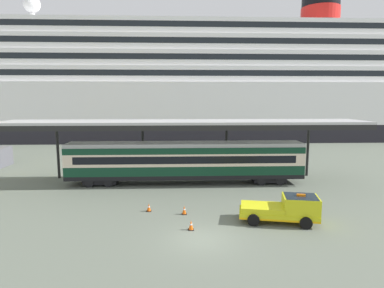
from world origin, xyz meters
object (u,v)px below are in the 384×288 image
Objects in this scene: traffic_cone_mid at (191,225)px; train_carriage at (185,161)px; traffic_cone_far at (184,210)px; service_truck at (286,208)px; cruise_ship at (255,87)px; traffic_cone_near at (149,207)px.

train_carriage is at bearing 90.45° from traffic_cone_mid.
service_truck is at bearing -15.00° from traffic_cone_far.
service_truck is 8.46× the size of traffic_cone_far.
service_truck is 8.49× the size of traffic_cone_mid.
train_carriage is (-16.43, -41.26, -8.77)m from cruise_ship.
traffic_cone_near is 4.72m from traffic_cone_mid.
train_carriage reaches higher than service_truck.
cruise_ship is at bearing 68.60° from traffic_cone_near.
service_truck is (-9.84, -51.95, -10.08)m from cruise_ship.
cruise_ship is 56.48m from traffic_cone_mid.
traffic_cone_mid is at bearing -107.13° from cruise_ship.
traffic_cone_mid is at bearing -50.30° from traffic_cone_near.
traffic_cone_near is at bearing 164.75° from service_truck.
service_truck is at bearing -15.25° from traffic_cone_near.
traffic_cone_mid is (3.01, -3.63, 0.02)m from traffic_cone_near.
traffic_cone_mid is 2.91m from traffic_cone_far.
cruise_ship reaches higher than traffic_cone_near.
train_carriage is 8.84m from traffic_cone_near.
traffic_cone_near is 0.93× the size of traffic_cone_far.
cruise_ship is 7.39× the size of train_carriage.
traffic_cone_near is at bearing -111.40° from cruise_ship.
train_carriage is at bearing 121.63° from service_truck.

